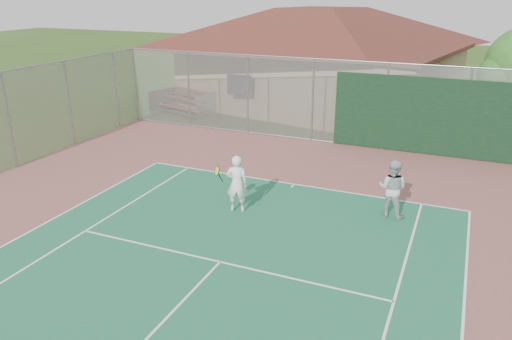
# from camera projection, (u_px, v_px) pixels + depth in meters

# --- Properties ---
(back_fence) EXTENTS (20.08, 0.11, 3.53)m
(back_fence) POSITION_uv_depth(u_px,v_px,m) (388.00, 110.00, 19.82)
(back_fence) COLOR gray
(back_fence) RESTS_ON ground
(side_fence_left) EXTENTS (0.08, 9.00, 3.50)m
(side_fence_left) POSITION_uv_depth(u_px,v_px,m) (69.00, 104.00, 20.40)
(side_fence_left) COLOR gray
(side_fence_left) RESTS_ON ground
(clubhouse) EXTENTS (16.00, 12.21, 6.23)m
(clubhouse) POSITION_uv_depth(u_px,v_px,m) (320.00, 48.00, 26.64)
(clubhouse) COLOR tan
(clubhouse) RESTS_ON ground
(bleachers) EXTENTS (3.48, 2.57, 1.13)m
(bleachers) POSITION_uv_depth(u_px,v_px,m) (185.00, 101.00, 26.21)
(bleachers) COLOR #943D22
(bleachers) RESTS_ON ground
(player_white_front) EXTENTS (1.04, 0.78, 1.72)m
(player_white_front) POSITION_uv_depth(u_px,v_px,m) (237.00, 184.00, 14.52)
(player_white_front) COLOR white
(player_white_front) RESTS_ON ground
(player_grey_back) EXTENTS (0.91, 0.75, 1.70)m
(player_grey_back) POSITION_uv_depth(u_px,v_px,m) (392.00, 189.00, 14.21)
(player_grey_back) COLOR #B3B6B9
(player_grey_back) RESTS_ON ground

